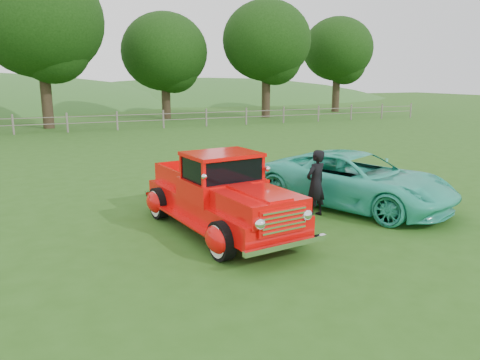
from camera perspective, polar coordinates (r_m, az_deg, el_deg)
name	(u,v)px	position (r m, az deg, el deg)	size (l,w,h in m)	color
ground	(277,236)	(10.23, 4.52, -6.81)	(140.00, 140.00, 0.00)	#285316
distant_hills	(45,136)	(68.46, -22.67, 4.94)	(116.00, 60.00, 18.00)	#2F6826
fence_line	(117,121)	(30.99, -14.75, 7.00)	(48.00, 0.12, 1.20)	slate
tree_near_west	(40,21)	(33.71, -23.23, 17.40)	(8.00, 8.00, 10.42)	#302418
tree_near_east	(164,52)	(38.76, -9.19, 15.16)	(6.80, 6.80, 8.33)	#302418
tree_mid_east	(267,41)	(39.71, 3.26, 16.57)	(7.20, 7.20, 9.44)	#302418
tree_far_east	(338,49)	(46.84, 11.84, 15.33)	(6.60, 6.60, 8.86)	#302418
red_pickup	(221,196)	(10.33, -2.37, -1.96)	(2.75, 5.18, 1.78)	black
teal_sedan	(355,180)	(12.67, 13.89, 0.02)	(2.38, 5.16, 1.43)	#31C6A8
man	(316,183)	(11.54, 9.22, -0.41)	(0.60, 0.40, 1.66)	black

